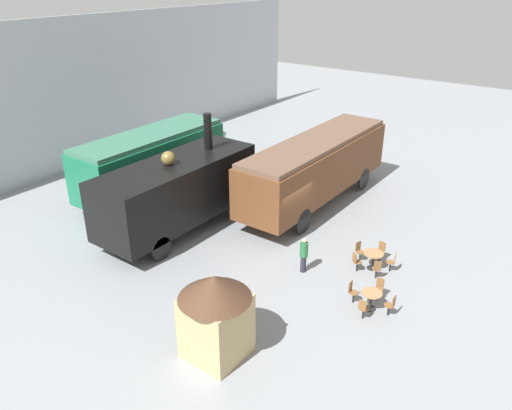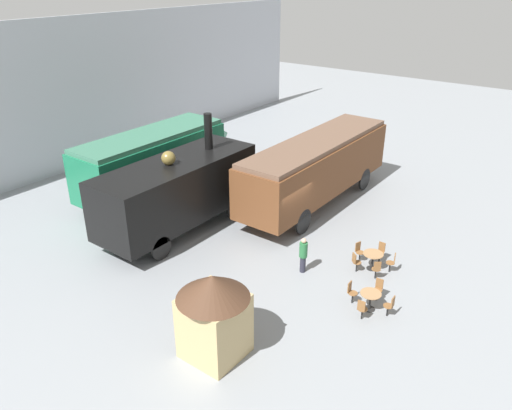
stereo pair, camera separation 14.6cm
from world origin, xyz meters
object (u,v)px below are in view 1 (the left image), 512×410
object	(u,v)px
steam_locomotive	(178,189)
cafe_chair_0	(379,287)
cafe_table_mid	(373,256)
cafe_table_near	(371,297)
passenger_coach_wooden	(316,165)
ticket_kiosk	(216,312)
streamlined_locomotive	(162,156)
visitor_person	(304,254)

from	to	relation	value
steam_locomotive	cafe_chair_0	world-z (taller)	steam_locomotive
steam_locomotive	cafe_chair_0	bearing A→B (deg)	-87.76
cafe_table_mid	cafe_table_near	bearing A→B (deg)	-156.92
passenger_coach_wooden	cafe_table_mid	world-z (taller)	passenger_coach_wooden
ticket_kiosk	cafe_chair_0	bearing A→B (deg)	-26.83
cafe_table_near	ticket_kiosk	xyz separation A→B (m)	(-5.17, 3.03, 1.13)
cafe_table_near	passenger_coach_wooden	bearing A→B (deg)	43.30
passenger_coach_wooden	ticket_kiosk	xyz separation A→B (m)	(-11.96, -3.37, -0.48)
cafe_table_near	cafe_chair_0	world-z (taller)	cafe_chair_0
cafe_table_near	ticket_kiosk	size ratio (longest dim) A/B	0.26
streamlined_locomotive	cafe_table_mid	size ratio (longest dim) A/B	12.78
passenger_coach_wooden	ticket_kiosk	size ratio (longest dim) A/B	3.63
ticket_kiosk	visitor_person	bearing A→B (deg)	2.94
cafe_table_near	cafe_chair_0	xyz separation A→B (m)	(0.76, 0.03, -0.03)
cafe_table_near	cafe_table_mid	xyz separation A→B (m)	(2.61, 1.11, 0.03)
cafe_table_mid	visitor_person	world-z (taller)	visitor_person
streamlined_locomotive	visitor_person	world-z (taller)	streamlined_locomotive
passenger_coach_wooden	cafe_table_near	size ratio (longest dim) A/B	14.04
cafe_chair_0	visitor_person	world-z (taller)	visitor_person
streamlined_locomotive	cafe_table_near	distance (m)	14.51
streamlined_locomotive	cafe_chair_0	bearing A→B (deg)	-99.94
visitor_person	ticket_kiosk	distance (m)	5.91
steam_locomotive	cafe_table_near	xyz separation A→B (m)	(-0.37, -10.10, -1.54)
steam_locomotive	passenger_coach_wooden	bearing A→B (deg)	-29.97
cafe_table_near	cafe_table_mid	bearing A→B (deg)	23.08
passenger_coach_wooden	steam_locomotive	bearing A→B (deg)	150.03
cafe_table_mid	visitor_person	bearing A→B (deg)	131.06
streamlined_locomotive	steam_locomotive	bearing A→B (deg)	-125.74
cafe_chair_0	cafe_table_near	bearing A→B (deg)	0.00
passenger_coach_wooden	visitor_person	xyz separation A→B (m)	(-6.11, -3.07, -1.31)
cafe_table_near	cafe_chair_0	bearing A→B (deg)	2.33
steam_locomotive	ticket_kiosk	xyz separation A→B (m)	(-5.54, -7.07, -0.40)
passenger_coach_wooden	cafe_table_mid	size ratio (longest dim) A/B	12.95
streamlined_locomotive	ticket_kiosk	xyz separation A→B (m)	(-8.39, -11.03, -0.41)
streamlined_locomotive	steam_locomotive	distance (m)	4.88
passenger_coach_wooden	cafe_chair_0	bearing A→B (deg)	-133.45
cafe_chair_0	ticket_kiosk	world-z (taller)	ticket_kiosk
cafe_chair_0	passenger_coach_wooden	bearing A→B (deg)	-135.78
cafe_table_near	cafe_chair_0	distance (m)	0.76
cafe_table_mid	cafe_chair_0	size ratio (longest dim) A/B	0.97
cafe_table_mid	streamlined_locomotive	bearing A→B (deg)	87.31
steam_locomotive	cafe_table_mid	size ratio (longest dim) A/B	9.91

